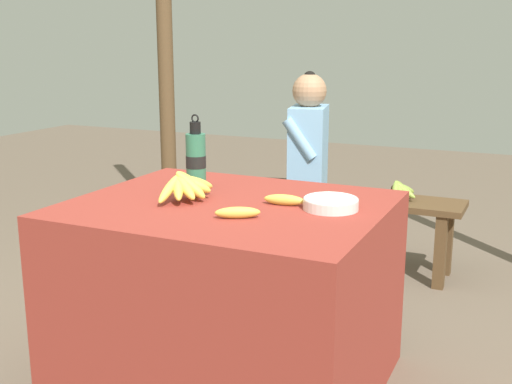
{
  "coord_description": "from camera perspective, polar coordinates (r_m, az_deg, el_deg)",
  "views": [
    {
      "loc": [
        1.07,
        -2.07,
        1.33
      ],
      "look_at": [
        0.09,
        0.05,
        0.77
      ],
      "focal_mm": 45.0,
      "sensor_mm": 36.0,
      "label": 1
    }
  ],
  "objects": [
    {
      "name": "ground_plane",
      "position": [
        2.68,
        -2.31,
        -16.33
      ],
      "size": [
        12.0,
        12.0,
        0.0
      ],
      "primitive_type": "plane",
      "color": "brown"
    },
    {
      "name": "market_counter",
      "position": [
        2.52,
        -2.39,
        -9.07
      ],
      "size": [
        1.15,
        0.95,
        0.73
      ],
      "color": "maroon",
      "rests_on": "ground_plane"
    },
    {
      "name": "banana_bunch_ripe",
      "position": [
        2.44,
        -6.27,
        0.63
      ],
      "size": [
        0.16,
        0.28,
        0.12
      ],
      "color": "#4C381E",
      "rests_on": "market_counter"
    },
    {
      "name": "serving_bowl",
      "position": [
        2.32,
        6.66,
        -0.97
      ],
      "size": [
        0.2,
        0.2,
        0.04
      ],
      "color": "white",
      "rests_on": "market_counter"
    },
    {
      "name": "water_bottle",
      "position": [
        2.62,
        -5.36,
        2.87
      ],
      "size": [
        0.08,
        0.08,
        0.31
      ],
      "color": "#337556",
      "rests_on": "market_counter"
    },
    {
      "name": "loose_banana_front",
      "position": [
        2.19,
        -1.65,
        -1.84
      ],
      "size": [
        0.16,
        0.11,
        0.04
      ],
      "rotation": [
        0.0,
        0.0,
        0.5
      ],
      "color": "#E0C64C",
      "rests_on": "market_counter"
    },
    {
      "name": "loose_banana_side",
      "position": [
        2.37,
        2.52,
        -0.7
      ],
      "size": [
        0.16,
        0.06,
        0.04
      ],
      "rotation": [
        0.0,
        0.0,
        0.13
      ],
      "color": "#E0C64C",
      "rests_on": "market_counter"
    },
    {
      "name": "wooden_bench",
      "position": [
        3.87,
        5.35,
        -0.92
      ],
      "size": [
        1.72,
        0.32,
        0.45
      ],
      "color": "brown",
      "rests_on": "ground_plane"
    },
    {
      "name": "seated_vendor",
      "position": [
        3.8,
        3.99,
        3.39
      ],
      "size": [
        0.45,
        0.42,
        1.16
      ],
      "rotation": [
        0.0,
        0.0,
        3.36
      ],
      "color": "#473828",
      "rests_on": "ground_plane"
    },
    {
      "name": "banana_bunch_green",
      "position": [
        3.72,
        12.77,
        0.22
      ],
      "size": [
        0.16,
        0.25,
        0.12
      ],
      "color": "#4C381E",
      "rests_on": "wooden_bench"
    },
    {
      "name": "support_post_near",
      "position": [
        4.67,
        -8.13,
        13.93
      ],
      "size": [
        0.11,
        0.11,
        2.77
      ],
      "color": "brown",
      "rests_on": "ground_plane"
    }
  ]
}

